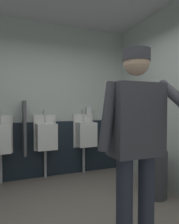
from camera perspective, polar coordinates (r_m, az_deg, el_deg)
The scene contains 9 objects.
wall_back at distance 3.92m, azimuth -12.59°, elevation 3.26°, with size 3.88×0.12×2.84m, color silver.
wainscot_band_back at distance 3.93m, azimuth -12.31°, elevation -10.13°, with size 3.28×0.03×1.02m, color #19232D.
urinal_left at distance 3.69m, azimuth -23.69°, elevation -6.79°, with size 0.40×0.34×1.24m.
urinal_middle at distance 3.74m, azimuth -12.05°, elevation -6.55°, with size 0.40×0.34×1.24m.
urinal_right at distance 3.94m, azimuth -1.18°, elevation -6.09°, with size 0.40×0.34×1.24m.
privacy_divider_panel at distance 3.60m, azimuth -17.77°, elevation -4.15°, with size 0.04×0.40×0.90m, color #4C4C51.
person at distance 1.77m, azimuth 13.00°, elevation -6.74°, with size 0.66×0.60×1.79m.
trash_bin at distance 3.21m, azimuth 17.84°, elevation -16.12°, with size 0.34×0.34×0.67m, color #38383D.
soap_dispenser at distance 4.06m, azimuth -0.24°, elevation 0.11°, with size 0.10×0.07×0.18m, color silver.
Camera 1 is at (-0.65, -1.85, 1.32)m, focal length 32.74 mm.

